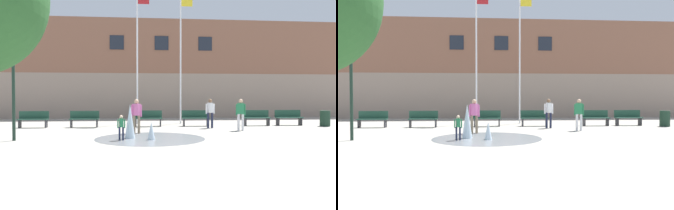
{
  "view_description": "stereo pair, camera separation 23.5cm",
  "coord_description": "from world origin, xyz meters",
  "views": [
    {
      "loc": [
        -1.94,
        -8.17,
        1.72
      ],
      "look_at": [
        -0.42,
        7.81,
        1.3
      ],
      "focal_mm": 35.0,
      "sensor_mm": 36.0,
      "label": 1
    },
    {
      "loc": [
        -1.7,
        -8.19,
        1.72
      ],
      "look_at": [
        -0.42,
        7.81,
        1.3
      ],
      "focal_mm": 35.0,
      "sensor_mm": 36.0,
      "label": 2
    }
  ],
  "objects": [
    {
      "name": "ground_plane",
      "position": [
        0.0,
        0.0,
        0.0
      ],
      "size": [
        100.0,
        100.0,
        0.0
      ],
      "primitive_type": "plane",
      "color": "#9E998E"
    },
    {
      "name": "library_building",
      "position": [
        0.0,
        20.72,
        3.95
      ],
      "size": [
        36.0,
        6.05,
        7.89
      ],
      "color": "gray",
      "rests_on": "ground"
    },
    {
      "name": "splash_fountain",
      "position": [
        -1.83,
        5.19,
        0.43
      ],
      "size": [
        4.48,
        4.48,
        1.42
      ],
      "color": "gray",
      "rests_on": "ground"
    },
    {
      "name": "park_bench_far_left",
      "position": [
        -7.62,
        10.4,
        0.48
      ],
      "size": [
        1.6,
        0.44,
        0.91
      ],
      "color": "#28282D",
      "rests_on": "ground"
    },
    {
      "name": "park_bench_left_of_flagpoles",
      "position": [
        -4.86,
        10.36,
        0.48
      ],
      "size": [
        1.6,
        0.44,
        0.91
      ],
      "color": "#28282D",
      "rests_on": "ground"
    },
    {
      "name": "park_bench_under_left_flagpole",
      "position": [
        -1.3,
        10.59,
        0.48
      ],
      "size": [
        1.6,
        0.44,
        0.91
      ],
      "color": "#28282D",
      "rests_on": "ground"
    },
    {
      "name": "park_bench_center",
      "position": [
        1.45,
        10.59,
        0.48
      ],
      "size": [
        1.6,
        0.44,
        0.91
      ],
      "color": "#28282D",
      "rests_on": "ground"
    },
    {
      "name": "park_bench_near_trashcan",
      "position": [
        5.08,
        10.55,
        0.48
      ],
      "size": [
        1.6,
        0.44,
        0.91
      ],
      "color": "#28282D",
      "rests_on": "ground"
    },
    {
      "name": "park_bench_far_right",
      "position": [
        7.08,
        10.56,
        0.48
      ],
      "size": [
        1.6,
        0.44,
        0.91
      ],
      "color": "#28282D",
      "rests_on": "ground"
    },
    {
      "name": "teen_by_trashcan",
      "position": [
        3.26,
        7.84,
        0.93
      ],
      "size": [
        0.5,
        0.31,
        1.59
      ],
      "rotation": [
        0.0,
        0.0,
        -0.38
      ],
      "color": "silver",
      "rests_on": "ground"
    },
    {
      "name": "child_in_fountain",
      "position": [
        -2.55,
        4.7,
        0.58
      ],
      "size": [
        0.31,
        0.24,
        0.99
      ],
      "rotation": [
        0.0,
        0.0,
        -1.27
      ],
      "color": "#1E233D",
      "rests_on": "ground"
    },
    {
      "name": "adult_near_bench",
      "position": [
        2.02,
        9.27,
        0.93
      ],
      "size": [
        0.5,
        0.37,
        1.59
      ],
      "rotation": [
        0.0,
        0.0,
        -1.41
      ],
      "color": "#1E233D",
      "rests_on": "ground"
    },
    {
      "name": "adult_in_red",
      "position": [
        -1.96,
        7.02,
        0.93
      ],
      "size": [
        0.5,
        0.37,
        1.59
      ],
      "rotation": [
        0.0,
        0.0,
        2.47
      ],
      "color": "#89755B",
      "rests_on": "ground"
    },
    {
      "name": "flagpole_left",
      "position": [
        -1.89,
        12.42,
        4.42
      ],
      "size": [
        0.8,
        0.1,
        8.34
      ],
      "color": "silver",
      "rests_on": "ground"
    },
    {
      "name": "flagpole_right",
      "position": [
        0.84,
        12.42,
        4.38
      ],
      "size": [
        0.8,
        0.1,
        8.26
      ],
      "color": "silver",
      "rests_on": "ground"
    },
    {
      "name": "lamp_post_left_lane",
      "position": [
        -6.71,
        5.02,
        2.49
      ],
      "size": [
        0.32,
        0.32,
        3.79
      ],
      "color": "#192D23",
      "rests_on": "ground"
    },
    {
      "name": "trash_can",
      "position": [
        8.88,
        9.74,
        0.45
      ],
      "size": [
        0.56,
        0.56,
        0.9
      ],
      "primitive_type": "cylinder",
      "color": "#193323",
      "rests_on": "ground"
    }
  ]
}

